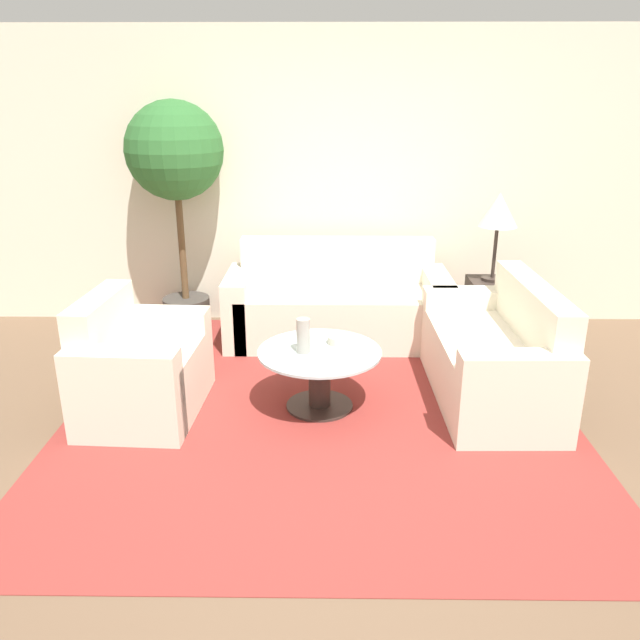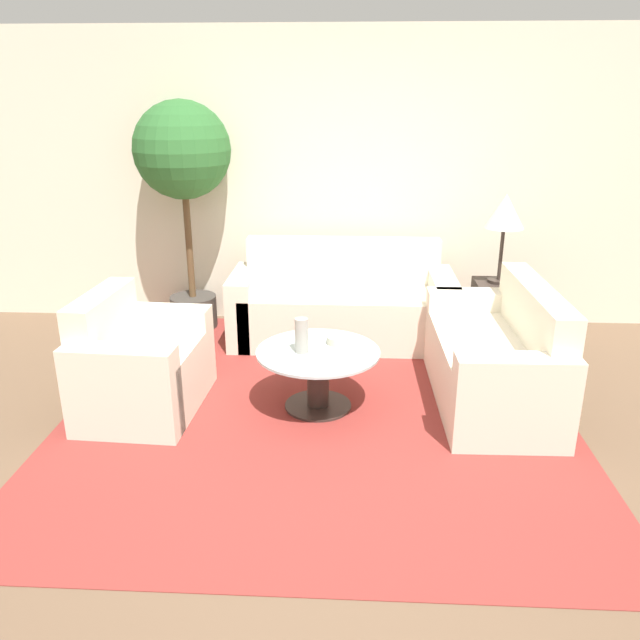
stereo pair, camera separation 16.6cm
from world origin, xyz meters
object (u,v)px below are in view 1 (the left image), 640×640
Objects in this scene: coffee_table at (320,371)px; loveseat at (498,358)px; vase at (303,336)px; sofa_main at (337,306)px; potted_plant at (176,166)px; table_lamp at (499,212)px; bowl at (338,340)px; armchair at (137,371)px.

loveseat is at bearing 8.58° from coffee_table.
coffee_table is at bearing 15.62° from vase.
sofa_main is 1.82m from potted_plant.
vase is (-1.54, -1.21, -0.60)m from table_lamp.
armchair is at bearing -172.04° from bowl.
armchair is 1.98m from potted_plant.
table_lamp is 1.81m from bowl.
sofa_main is 1.32m from coffee_table.
loveseat is 6.38× the size of vase.
potted_plant is at bearing 128.93° from coffee_table.
coffee_table is at bearing -82.33° from loveseat.
vase is 1.58× the size of bowl.
armchair is 1.20× the size of coffee_table.
sofa_main reaches higher than coffee_table.
loveseat is 1.32m from table_lamp.
armchair is 1.39× the size of table_lamp.
armchair is (-1.36, -1.37, -0.00)m from sofa_main.
bowl is (-1.30, -1.05, -0.69)m from table_lamp.
table_lamp reaches higher than vase.
potted_plant reaches higher than loveseat.
sofa_main is 1.94m from armchair.
loveseat is 1.40m from vase.
sofa_main reaches higher than vase.
potted_plant reaches higher than table_lamp.
coffee_table is 0.42× the size of potted_plant.
coffee_table is at bearing -133.92° from bowl.
loveseat is at bearing -45.31° from sofa_main.
loveseat reaches higher than armchair.
bowl is (-1.13, -0.06, 0.16)m from loveseat.
armchair is 4.25× the size of vase.
sofa_main is at bearing -136.23° from loveseat.
potted_plant is 2.14m from vase.
loveseat is 2.08× the size of table_lamp.
potted_plant is 13.41× the size of bowl.
vase reaches higher than bowl.
coffee_table is 0.25m from bowl.
bowl is at bearing -141.22° from table_lamp.
sofa_main reaches higher than bowl.
table_lamp is (1.43, 1.18, 0.87)m from coffee_table.
table_lamp is at bearing -7.57° from potted_plant.
vase is 0.30m from bowl.
coffee_table is (-1.25, -0.19, -0.02)m from loveseat.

